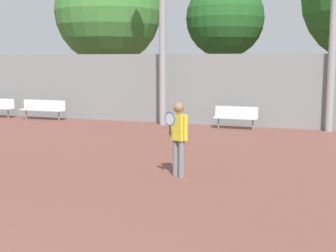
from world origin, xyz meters
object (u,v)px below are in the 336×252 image
Objects in this scene: bench_by_gate at (43,108)px; tree_green_tall at (225,19)px; bench_courtside_near at (236,115)px; tennis_player at (178,135)px; tree_green_broad at (108,12)px.

bench_by_gate is 10.65m from tree_green_tall.
bench_courtside_near is 8.52m from bench_by_gate.
tree_green_broad is at bearing 147.18° from tennis_player.
bench_courtside_near is at bearing -0.01° from bench_by_gate.
tennis_player is at bearing -58.96° from tree_green_broad.
tree_green_broad reaches higher than tree_green_tall.
bench_courtside_near is 0.24× the size of tree_green_tall.
tennis_player is 15.57m from tree_green_tall.
tennis_player is 0.81× the size of bench_by_gate.
tree_green_broad is at bearing 92.14° from bench_by_gate.
tree_green_broad reaches higher than bench_by_gate.
tennis_player reaches higher than bench_by_gate.
bench_courtside_near is 0.78× the size of bench_by_gate.
tree_green_tall is (-2.17, 14.95, 3.77)m from tennis_player.
bench_by_gate is 8.62m from tree_green_broad.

